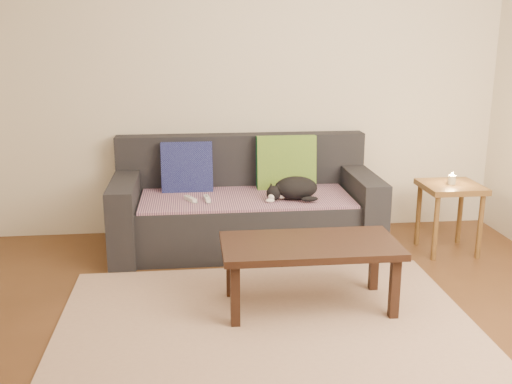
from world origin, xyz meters
TOP-DOWN VIEW (x-y plane):
  - ground at (0.00, 0.00)m, footprint 4.50×4.50m
  - back_wall at (0.00, 2.00)m, footprint 4.50×0.04m
  - sofa at (0.00, 1.57)m, footprint 2.10×0.94m
  - throw_blanket at (0.00, 1.48)m, footprint 1.66×0.74m
  - cushion_navy at (-0.46, 1.74)m, footprint 0.42×0.18m
  - cushion_green at (0.36, 1.74)m, footprint 0.49×0.18m
  - cat at (0.37, 1.36)m, footprint 0.46×0.37m
  - wii_remote_a at (-0.44, 1.40)m, footprint 0.10×0.15m
  - wii_remote_b at (-0.31, 1.39)m, footprint 0.05×0.15m
  - side_table at (1.59, 1.25)m, footprint 0.45×0.45m
  - candle at (1.59, 1.25)m, footprint 0.06×0.06m
  - rug at (0.00, 0.15)m, footprint 2.50×1.80m
  - coffee_table at (0.30, 0.37)m, footprint 1.10×0.55m

SIDE VIEW (x-z plane):
  - ground at x=0.00m, z-range 0.00..0.00m
  - rug at x=0.00m, z-range 0.00..0.01m
  - sofa at x=0.00m, z-range -0.13..0.74m
  - coffee_table at x=0.30m, z-range 0.16..0.61m
  - throw_blanket at x=0.00m, z-range 0.42..0.44m
  - wii_remote_a at x=-0.44m, z-range 0.44..0.47m
  - wii_remote_b at x=-0.31m, z-range 0.44..0.47m
  - side_table at x=1.59m, z-range 0.18..0.74m
  - cat at x=0.37m, z-range 0.44..0.61m
  - candle at x=1.59m, z-range 0.55..0.64m
  - cushion_navy at x=-0.46m, z-range 0.42..0.84m
  - cushion_green at x=0.36m, z-range 0.38..0.88m
  - back_wall at x=0.00m, z-range 0.00..2.60m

